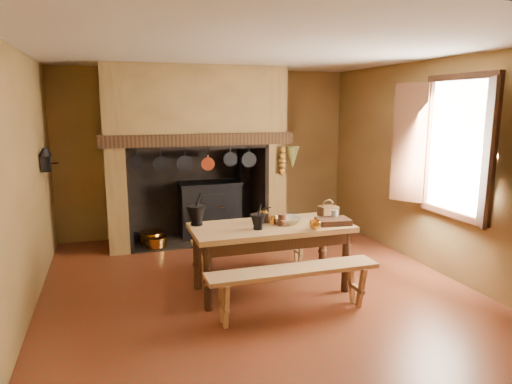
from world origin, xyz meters
TOP-DOWN VIEW (x-y plane):
  - floor at (0.00, 0.00)m, footprint 5.50×5.50m
  - ceiling at (0.00, 0.00)m, footprint 5.50×5.50m
  - back_wall at (0.00, 2.75)m, footprint 5.00×0.02m
  - wall_left at (-2.50, 0.00)m, footprint 0.02×5.50m
  - wall_right at (2.50, 0.00)m, footprint 0.02×5.50m
  - wall_front at (0.00, -2.75)m, footprint 5.00×0.02m
  - chimney_breast at (-0.30, 2.31)m, footprint 2.95×0.96m
  - iron_range at (-0.04, 2.45)m, footprint 1.12×0.55m
  - hearth_pans at (-1.05, 2.22)m, footprint 0.51×0.62m
  - hanging_pans at (-0.34, 1.81)m, footprint 1.92×0.29m
  - onion_string at (1.00, 1.79)m, footprint 0.12×0.10m
  - herb_bunch at (1.18, 1.79)m, footprint 0.20×0.20m
  - window at (2.35, -0.40)m, footprint 0.39×1.75m
  - wall_coffee_mill at (-2.42, 1.55)m, footprint 0.23×0.16m
  - work_table at (0.15, -0.06)m, footprint 1.88×0.84m
  - bench_front at (0.15, -0.76)m, footprint 1.86×0.33m
  - bench_back at (0.15, 0.66)m, footprint 1.63×0.29m
  - mortar_large at (-0.69, 0.20)m, footprint 0.23×0.23m
  - mortar_small at (-0.06, -0.20)m, footprint 0.17×0.17m
  - coffee_grinder at (0.10, 0.09)m, footprint 0.17×0.14m
  - brass_mug_a at (-0.06, -0.17)m, footprint 0.09×0.09m
  - brass_mug_b at (0.18, -0.02)m, footprint 0.10×0.10m
  - mixing_bowl at (0.36, -0.05)m, footprint 0.34×0.34m
  - stoneware_crock at (0.27, -0.12)m, footprint 0.13×0.13m
  - glass_jar at (0.93, -0.16)m, footprint 0.10×0.10m
  - wicker_basket at (0.99, 0.13)m, footprint 0.24×0.19m
  - wooden_tray at (0.87, -0.25)m, footprint 0.41×0.31m
  - brass_cup at (0.56, -0.40)m, footprint 0.15×0.15m

SIDE VIEW (x-z plane):
  - floor at x=0.00m, z-range 0.00..0.00m
  - hearth_pans at x=-1.05m, z-range -0.01..0.19m
  - bench_back at x=0.15m, z-range 0.11..0.57m
  - bench_front at x=0.15m, z-range 0.13..0.65m
  - iron_range at x=-0.04m, z-range -0.32..1.28m
  - work_table at x=0.15m, z-range 0.28..1.09m
  - wooden_tray at x=0.87m, z-range 0.81..0.88m
  - mixing_bowl at x=0.36m, z-range 0.81..0.89m
  - brass_mug_a at x=-0.06m, z-range 0.81..0.90m
  - brass_mug_b at x=0.18m, z-range 0.81..0.91m
  - brass_cup at x=0.56m, z-range 0.81..0.92m
  - stoneware_crock at x=0.27m, z-range 0.81..0.95m
  - wicker_basket at x=0.99m, z-range 0.78..0.99m
  - coffee_grinder at x=0.10m, z-range 0.79..0.98m
  - glass_jar at x=0.93m, z-range 0.81..0.96m
  - mortar_small at x=-0.06m, z-range 0.76..1.06m
  - mortar_large at x=-0.69m, z-range 0.75..1.14m
  - onion_string at x=1.00m, z-range 1.10..1.56m
  - hanging_pans at x=-0.34m, z-range 1.23..1.50m
  - herb_bunch at x=1.18m, z-range 1.21..1.56m
  - back_wall at x=0.00m, z-range 0.00..2.80m
  - wall_left at x=-2.50m, z-range 0.00..2.80m
  - wall_right at x=2.50m, z-range 0.00..2.80m
  - wall_front at x=0.00m, z-range 0.00..2.80m
  - wall_coffee_mill at x=-2.42m, z-range 1.36..1.67m
  - window at x=2.35m, z-range 0.82..2.58m
  - chimney_breast at x=-0.30m, z-range 0.41..3.21m
  - ceiling at x=0.00m, z-range 2.80..2.80m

